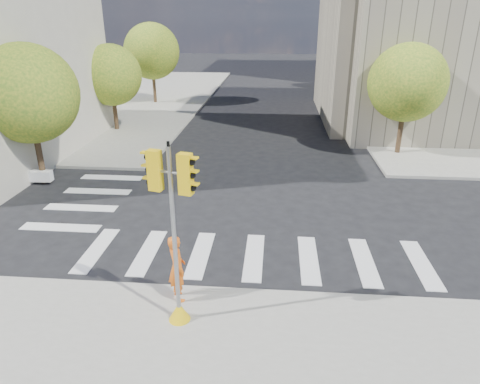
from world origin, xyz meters
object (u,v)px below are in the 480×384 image
lamp_far (360,49)px  traffic_signal (175,251)px  photographer (177,268)px  lamp_near (399,65)px

lamp_far → traffic_signal: 34.99m
lamp_far → photographer: size_ratio=4.19×
lamp_far → traffic_signal: (-9.84, -33.49, -2.41)m
traffic_signal → photographer: (-0.22, 0.89, -1.05)m
lamp_near → traffic_signal: 21.97m
traffic_signal → lamp_far: bearing=88.0°
lamp_far → photographer: 34.29m
lamp_near → traffic_signal: lamp_near is taller
lamp_far → traffic_signal: size_ratio=1.71×
photographer → lamp_near: bearing=-57.7°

